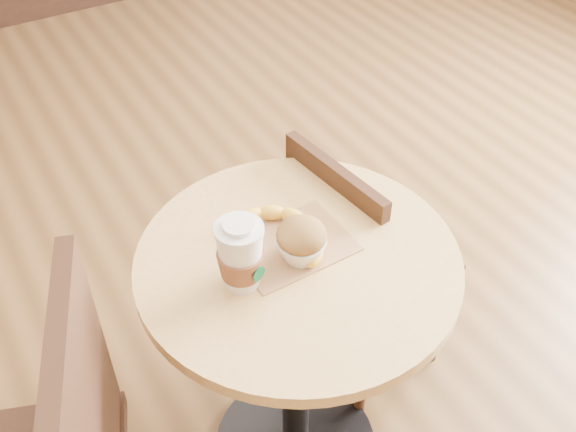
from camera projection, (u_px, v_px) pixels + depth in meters
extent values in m
plane|color=brown|center=(252.00, 426.00, 1.91)|extent=(7.00, 7.00, 0.00)
cylinder|color=black|center=(296.00, 366.00, 1.62)|extent=(0.07, 0.07, 0.72)
cylinder|color=tan|center=(298.00, 262.00, 1.37)|extent=(0.67, 0.67, 0.03)
cube|color=#331D11|center=(87.00, 418.00, 1.10)|extent=(0.17, 0.39, 0.45)
cube|color=#331D11|center=(373.00, 262.00, 1.85)|extent=(0.39, 0.39, 0.04)
cylinder|color=#331D11|center=(440.00, 316.00, 1.96)|extent=(0.03, 0.03, 0.40)
cylinder|color=#331D11|center=(370.00, 258.00, 2.13)|extent=(0.03, 0.03, 0.40)
cylinder|color=#331D11|center=(364.00, 369.00, 1.82)|extent=(0.03, 0.03, 0.40)
cylinder|color=#331D11|center=(296.00, 302.00, 2.00)|extent=(0.03, 0.03, 0.40)
cube|color=#331D11|center=(332.00, 227.00, 1.63)|extent=(0.07, 0.34, 0.37)
cube|color=#9A714A|center=(291.00, 245.00, 1.39)|extent=(0.24, 0.19, 0.00)
cylinder|color=silver|center=(239.00, 230.00, 1.22)|extent=(0.09, 0.09, 0.01)
cylinder|color=silver|center=(238.00, 226.00, 1.21)|extent=(0.06, 0.06, 0.01)
cylinder|color=#074626|center=(259.00, 274.00, 1.25)|extent=(0.03, 0.01, 0.03)
ellipsoid|color=brown|center=(301.00, 235.00, 1.32)|extent=(0.10, 0.10, 0.07)
ellipsoid|color=#F8EAC6|center=(302.00, 227.00, 1.31)|extent=(0.04, 0.04, 0.02)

